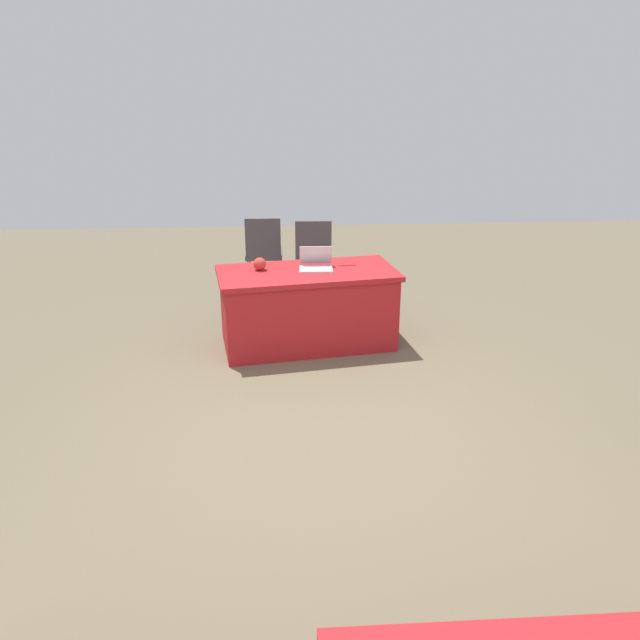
{
  "coord_description": "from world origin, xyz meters",
  "views": [
    {
      "loc": [
        0.29,
        3.98,
        2.49
      ],
      "look_at": [
        0.01,
        -0.12,
        0.9
      ],
      "focal_mm": 35.04,
      "sensor_mm": 36.0,
      "label": 1
    }
  ],
  "objects_px": {
    "laptop_silver": "(316,265)",
    "yarn_ball": "(260,264)",
    "chair_near_front": "(313,253)",
    "scissors_red": "(347,265)",
    "chair_tucked_right": "(264,250)",
    "table_foreground": "(307,308)"
  },
  "relations": [
    {
      "from": "chair_tucked_right",
      "to": "laptop_silver",
      "type": "bearing_deg",
      "value": -69.84
    },
    {
      "from": "laptop_silver",
      "to": "table_foreground",
      "type": "bearing_deg",
      "value": 37.39
    },
    {
      "from": "chair_tucked_right",
      "to": "scissors_red",
      "type": "distance_m",
      "value": 1.7
    },
    {
      "from": "chair_near_front",
      "to": "scissors_red",
      "type": "bearing_deg",
      "value": -75.78
    },
    {
      "from": "chair_near_front",
      "to": "yarn_ball",
      "type": "xyz_separation_m",
      "value": [
        0.6,
        1.35,
        0.26
      ]
    },
    {
      "from": "chair_tucked_right",
      "to": "chair_near_front",
      "type": "bearing_deg",
      "value": -18.02
    },
    {
      "from": "chair_near_front",
      "to": "scissors_red",
      "type": "distance_m",
      "value": 1.29
    },
    {
      "from": "scissors_red",
      "to": "table_foreground",
      "type": "bearing_deg",
      "value": 14.24
    },
    {
      "from": "chair_near_front",
      "to": "laptop_silver",
      "type": "bearing_deg",
      "value": -89.68
    },
    {
      "from": "scissors_red",
      "to": "chair_tucked_right",
      "type": "bearing_deg",
      "value": -66.66
    },
    {
      "from": "chair_near_front",
      "to": "laptop_silver",
      "type": "xyz_separation_m",
      "value": [
        0.05,
        1.34,
        0.24
      ]
    },
    {
      "from": "chair_near_front",
      "to": "yarn_ball",
      "type": "distance_m",
      "value": 1.5
    },
    {
      "from": "laptop_silver",
      "to": "yarn_ball",
      "type": "relative_size",
      "value": 2.66
    },
    {
      "from": "chair_near_front",
      "to": "laptop_silver",
      "type": "height_order",
      "value": "chair_near_front"
    },
    {
      "from": "yarn_ball",
      "to": "scissors_red",
      "type": "distance_m",
      "value": 0.86
    },
    {
      "from": "chair_near_front",
      "to": "scissors_red",
      "type": "height_order",
      "value": "chair_near_front"
    },
    {
      "from": "chair_tucked_right",
      "to": "laptop_silver",
      "type": "xyz_separation_m",
      "value": [
        -0.54,
        1.55,
        0.24
      ]
    },
    {
      "from": "table_foreground",
      "to": "laptop_silver",
      "type": "xyz_separation_m",
      "value": [
        -0.09,
        -0.06,
        0.42
      ]
    },
    {
      "from": "table_foreground",
      "to": "scissors_red",
      "type": "height_order",
      "value": "scissors_red"
    },
    {
      "from": "chair_tucked_right",
      "to": "yarn_ball",
      "type": "relative_size",
      "value": 7.84
    },
    {
      "from": "table_foreground",
      "to": "chair_near_front",
      "type": "bearing_deg",
      "value": -95.74
    },
    {
      "from": "table_foreground",
      "to": "yarn_ball",
      "type": "xyz_separation_m",
      "value": [
        0.45,
        -0.05,
        0.44
      ]
    }
  ]
}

